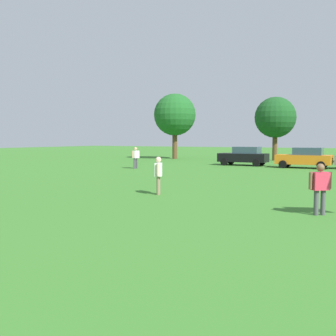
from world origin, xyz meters
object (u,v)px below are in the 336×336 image
(parked_car_orange_1, at_px, (305,158))
(tree_left, at_px, (275,118))
(bystander_near_trees, at_px, (136,156))
(bystander_midfield, at_px, (158,172))
(parked_car_black_0, at_px, (244,156))
(tree_far_left, at_px, (175,115))
(adult_bystander, at_px, (320,185))

(parked_car_orange_1, height_order, tree_left, tree_left)
(bystander_near_trees, height_order, bystander_midfield, bystander_near_trees)
(parked_car_orange_1, bearing_deg, bystander_midfield, 81.58)
(bystander_near_trees, relative_size, parked_car_black_0, 0.40)
(tree_far_left, relative_size, tree_left, 1.11)
(adult_bystander, height_order, parked_car_orange_1, parked_car_orange_1)
(bystander_near_trees, relative_size, bystander_midfield, 1.06)
(adult_bystander, height_order, tree_far_left, tree_far_left)
(adult_bystander, distance_m, parked_car_orange_1, 21.24)
(bystander_near_trees, height_order, tree_far_left, tree_far_left)
(bystander_midfield, distance_m, tree_far_left, 31.02)
(adult_bystander, bearing_deg, tree_left, -114.54)
(adult_bystander, xyz_separation_m, bystander_midfield, (-6.78, 1.69, -0.00))
(adult_bystander, xyz_separation_m, parked_car_orange_1, (-3.94, 20.87, -0.11))
(tree_left, bearing_deg, bystander_midfield, -85.98)
(bystander_midfield, relative_size, parked_car_orange_1, 0.38)
(bystander_midfield, xyz_separation_m, parked_car_orange_1, (2.84, 19.18, -0.11))
(tree_far_left, bearing_deg, tree_left, 9.98)
(adult_bystander, distance_m, tree_far_left, 35.87)
(parked_car_black_0, distance_m, parked_car_orange_1, 5.46)
(bystander_midfield, bearing_deg, adult_bystander, 50.28)
(parked_car_black_0, xyz_separation_m, parked_car_orange_1, (5.38, -0.90, 0.00))
(parked_car_black_0, xyz_separation_m, tree_left, (0.46, 9.56, 3.84))
(adult_bystander, relative_size, parked_car_black_0, 0.38)
(bystander_near_trees, distance_m, tree_far_left, 16.57)
(bystander_midfield, bearing_deg, parked_car_orange_1, 145.89)
(bystander_midfield, xyz_separation_m, parked_car_black_0, (-2.55, 20.08, -0.11))
(adult_bystander, bearing_deg, parked_car_black_0, -107.15)
(bystander_midfield, distance_m, parked_car_orange_1, 19.39)
(bystander_near_trees, relative_size, parked_car_orange_1, 0.40)
(bystander_near_trees, relative_size, tree_left, 0.25)
(bystander_midfield, height_order, parked_car_black_0, parked_car_black_0)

